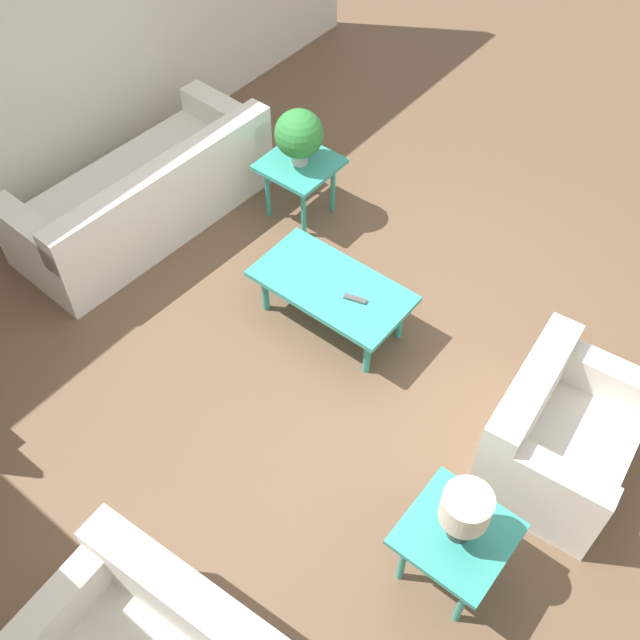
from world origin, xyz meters
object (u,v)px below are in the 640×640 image
Objects in this scene: side_table_plant at (300,170)px; side_table_lamp at (456,539)px; coffee_table at (332,289)px; table_lamp at (465,511)px; armchair at (556,437)px; potted_plant at (299,135)px; sofa at (146,196)px.

side_table_lamp is (-2.61, 1.86, 0.00)m from side_table_plant.
table_lamp is (-1.67, 1.07, 0.42)m from coffee_table.
coffee_table is at bearing 139.98° from side_table_plant.
armchair is 1.90× the size of side_table_lamp.
side_table_plant is at bearing -35.45° from side_table_lamp.
potted_plant is 1.18× the size of table_lamp.
armchair is (-3.61, -0.01, 0.02)m from sofa.
sofa reaches higher than side_table_lamp.
sofa is 2.04× the size of armchair.
potted_plant is at bearing -63.43° from side_table_plant.
sofa is 4.69× the size of potted_plant.
table_lamp reaches higher than sofa.
sofa is at bearing 44.24° from potted_plant.
potted_plant reaches higher than side_table_lamp.
coffee_table is 2.01× the size of side_table_lamp.
side_table_plant is 0.34m from potted_plant.
sofa is at bearing 44.24° from side_table_plant.
table_lamp is (0.00, -0.00, 0.33)m from side_table_lamp.
side_table_plant is at bearing 67.29° from armchair.
potted_plant is 3.20m from table_lamp.
table_lamp is at bearing 144.55° from side_table_plant.
side_table_lamp is (-1.67, 1.07, 0.08)m from coffee_table.
table_lamp is (-2.61, 1.86, 0.33)m from side_table_plant.
potted_plant is (2.61, -1.86, 0.34)m from side_table_lamp.
sofa is 5.53× the size of table_lamp.
side_table_plant is 3.22m from table_lamp.
side_table_plant is at bearing 136.80° from sofa.
side_table_lamp is at bearing 135.00° from table_lamp.
table_lamp is at bearing 76.77° from sofa.
side_table_lamp is 0.33m from table_lamp.
side_table_plant reaches higher than coffee_table.
side_table_lamp is (-3.50, 0.99, 0.16)m from sofa.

